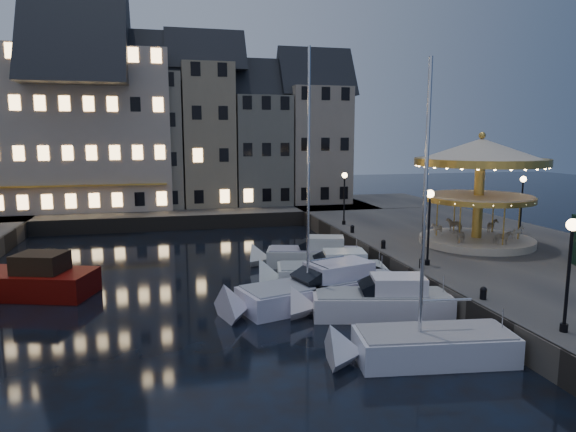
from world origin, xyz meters
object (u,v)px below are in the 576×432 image
object	(u,v)px
motorboat_c	(316,290)
motorboat_d	(324,274)
streetlamp_d	(522,196)
bollard_d	(352,229)
streetlamp_a	(570,259)
streetlamp_c	(344,191)
streetlamp_b	(429,216)
motorboat_b	(372,303)
motorboat_a	(419,347)
bollard_b	(422,262)
bollard_a	(483,292)
carousel	(480,171)
bollard_c	(383,244)
motorboat_e	(308,256)
red_fishing_boat	(18,282)

from	to	relation	value
motorboat_c	motorboat_d	bearing A→B (deg)	65.03
streetlamp_d	bollard_d	distance (m)	12.51
streetlamp_a	streetlamp_c	world-z (taller)	same
streetlamp_b	motorboat_b	bearing A→B (deg)	-143.13
streetlamp_c	motorboat_a	xyz separation A→B (m)	(-4.91, -21.94, -3.48)
streetlamp_d	bollard_b	bearing A→B (deg)	-147.78
bollard_a	motorboat_c	size ratio (longest dim) A/B	0.04
motorboat_b	motorboat_c	world-z (taller)	motorboat_c
bollard_d	carousel	size ratio (longest dim) A/B	0.07
bollard_b	motorboat_c	world-z (taller)	motorboat_c
bollard_c	motorboat_e	world-z (taller)	motorboat_e
bollard_b	motorboat_e	size ratio (longest dim) A/B	0.08
bollard_c	motorboat_c	distance (m)	8.33
bollard_c	motorboat_d	xyz separation A→B (m)	(-4.75, -2.60, -0.96)
bollard_c	red_fishing_boat	distance (m)	21.04
streetlamp_b	motorboat_a	bearing A→B (deg)	-120.16
streetlamp_c	motorboat_d	world-z (taller)	streetlamp_c
streetlamp_c	red_fishing_boat	xyz separation A→B (m)	(-21.61, -9.60, -3.31)
bollard_b	bollard_c	bearing A→B (deg)	90.00
red_fishing_boat	bollard_d	bearing A→B (deg)	16.20
bollard_c	motorboat_e	xyz separation A→B (m)	(-4.47, 1.73, -0.96)
streetlamp_c	bollard_c	world-z (taller)	streetlamp_c
streetlamp_a	motorboat_a	distance (m)	6.21
bollard_b	streetlamp_a	bearing A→B (deg)	-86.39
streetlamp_a	bollard_a	world-z (taller)	streetlamp_a
streetlamp_b	red_fishing_boat	world-z (taller)	red_fishing_boat
motorboat_a	motorboat_e	distance (m)	14.67
bollard_a	motorboat_e	xyz separation A→B (m)	(-4.47, 12.23, -0.96)
streetlamp_c	motorboat_c	world-z (taller)	motorboat_c
streetlamp_a	motorboat_a	world-z (taller)	motorboat_a
bollard_a	motorboat_e	bearing A→B (deg)	110.09
motorboat_e	carousel	distance (m)	12.41
streetlamp_c	streetlamp_d	size ratio (longest dim) A/B	1.00
bollard_c	carousel	distance (m)	7.91
bollard_d	bollard_a	bearing A→B (deg)	-90.00
bollard_a	bollard_c	world-z (taller)	same
motorboat_d	motorboat_e	world-z (taller)	same
streetlamp_a	streetlamp_d	xyz separation A→B (m)	(11.30, 17.00, 0.00)
streetlamp_c	motorboat_e	world-z (taller)	streetlamp_c
bollard_b	motorboat_b	bearing A→B (deg)	-143.58
motorboat_c	motorboat_d	size ratio (longest dim) A/B	1.79
motorboat_a	motorboat_d	size ratio (longest dim) A/B	1.60
motorboat_a	motorboat_d	bearing A→B (deg)	92.46
bollard_b	motorboat_b	size ratio (longest dim) A/B	0.08
streetlamp_c	bollard_b	distance (m)	14.22
streetlamp_b	bollard_c	distance (m)	5.14
carousel	motorboat_e	bearing A→B (deg)	170.00
streetlamp_a	motorboat_d	xyz separation A→B (m)	(-5.35, 11.90, -3.38)
bollard_a	motorboat_d	xyz separation A→B (m)	(-4.75, 7.90, -0.96)
streetlamp_a	streetlamp_d	distance (m)	20.41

